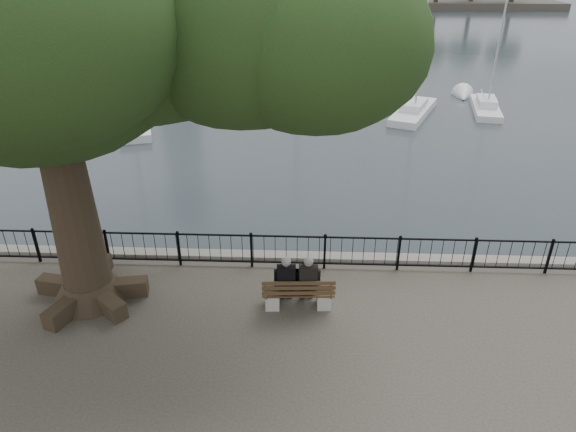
# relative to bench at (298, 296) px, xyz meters

# --- Properties ---
(harbor) EXTENTS (260.00, 260.00, 1.20)m
(harbor) POSITION_rel_bench_xyz_m (-0.32, 2.26, -0.82)
(harbor) COLOR slate
(harbor) RESTS_ON ground
(railing) EXTENTS (22.06, 0.06, 1.00)m
(railing) POSITION_rel_bench_xyz_m (-0.32, 1.76, 0.24)
(railing) COLOR black
(railing) RESTS_ON ground
(bench) EXTENTS (1.77, 0.62, 0.92)m
(bench) POSITION_rel_bench_xyz_m (0.00, 0.00, 0.00)
(bench) COLOR #A09C8F
(bench) RESTS_ON ground
(person_left) EXTENTS (0.44, 0.74, 1.46)m
(person_left) POSITION_rel_bench_xyz_m (-0.30, 0.08, 0.35)
(person_left) COLOR black
(person_left) RESTS_ON ground
(person_right) EXTENTS (0.44, 0.74, 1.46)m
(person_right) POSITION_rel_bench_xyz_m (0.23, 0.11, 0.35)
(person_right) COLOR black
(person_right) RESTS_ON ground
(tree) EXTENTS (12.59, 8.79, 10.28)m
(tree) POSITION_rel_bench_xyz_m (-4.27, 0.32, 6.44)
(tree) COLOR black
(tree) RESTS_ON ground
(lion_monument) EXTENTS (5.83, 5.83, 8.64)m
(lion_monument) POSITION_rel_bench_xyz_m (1.68, 49.20, 0.83)
(lion_monument) COLOR slate
(lion_monument) RESTS_ON ground
(sailboat_a) EXTENTS (3.30, 6.05, 11.55)m
(sailboat_a) POSITION_rel_bench_xyz_m (-9.43, 16.91, -0.99)
(sailboat_a) COLOR white
(sailboat_a) RESTS_ON ground
(sailboat_b) EXTENTS (1.65, 5.44, 11.47)m
(sailboat_b) POSITION_rel_bench_xyz_m (-0.70, 24.18, -0.98)
(sailboat_b) COLOR white
(sailboat_b) RESTS_ON ground
(sailboat_c) EXTENTS (3.71, 5.90, 11.77)m
(sailboat_c) POSITION_rel_bench_xyz_m (6.35, 19.79, -0.99)
(sailboat_c) COLOR white
(sailboat_c) RESTS_ON ground
(sailboat_d) EXTENTS (2.35, 5.28, 8.47)m
(sailboat_d) POSITION_rel_bench_xyz_m (10.88, 20.87, -1.05)
(sailboat_d) COLOR white
(sailboat_d) RESTS_ON ground
(sailboat_e) EXTENTS (3.63, 6.20, 13.54)m
(sailboat_e) POSITION_rel_bench_xyz_m (-13.48, 31.29, -0.95)
(sailboat_e) COLOR white
(sailboat_e) RESTS_ON ground
(sailboat_f) EXTENTS (2.53, 5.92, 11.96)m
(sailboat_f) POSITION_rel_bench_xyz_m (-0.69, 30.78, -0.98)
(sailboat_f) COLOR white
(sailboat_f) RESTS_ON ground
(sailboat_g) EXTENTS (2.08, 6.23, 10.81)m
(sailboat_g) POSITION_rel_bench_xyz_m (5.55, 36.54, -1.02)
(sailboat_g) COLOR white
(sailboat_g) RESTS_ON ground
(sailboat_h) EXTENTS (1.65, 5.32, 11.82)m
(sailboat_h) POSITION_rel_bench_xyz_m (-6.22, 43.12, -0.97)
(sailboat_h) COLOR white
(sailboat_h) RESTS_ON ground
(sailboat_i) EXTENTS (2.59, 6.28, 12.29)m
(sailboat_i) POSITION_rel_bench_xyz_m (-12.95, 25.91, -0.98)
(sailboat_i) COLOR white
(sailboat_i) RESTS_ON ground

